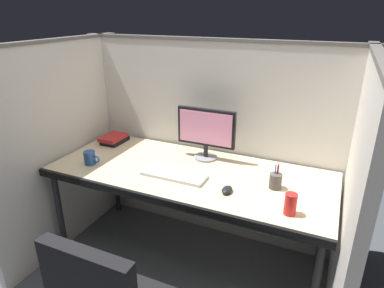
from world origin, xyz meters
name	(u,v)px	position (x,y,z in m)	size (l,w,h in m)	color
ground_plane	(171,286)	(0.00, 0.00, 0.00)	(8.00, 8.00, 0.00)	#4C5156
cubicle_partition_rear	(213,142)	(0.00, 0.74, 0.79)	(2.21, 0.06, 1.57)	beige
cubicle_partition_left	(65,147)	(-0.99, 0.20, 0.79)	(0.06, 1.41, 1.57)	beige
cubicle_partition_right	(350,205)	(0.99, 0.20, 0.79)	(0.06, 1.41, 1.57)	beige
desk	(188,178)	(0.00, 0.29, 0.69)	(1.90, 0.80, 0.74)	beige
monitor_center	(206,130)	(0.02, 0.54, 0.96)	(0.43, 0.17, 0.37)	gray
keyboard_main	(174,175)	(-0.06, 0.19, 0.75)	(0.43, 0.15, 0.02)	silver
computer_mouse	(227,190)	(0.33, 0.14, 0.76)	(0.06, 0.10, 0.04)	black
coffee_mug	(90,158)	(-0.68, 0.12, 0.79)	(0.13, 0.08, 0.09)	#264C8C
soda_can	(290,204)	(0.70, 0.06, 0.80)	(0.07, 0.07, 0.12)	red
pen_cup	(276,181)	(0.58, 0.31, 0.79)	(0.08, 0.08, 0.16)	#4C4742
book_stack	(114,139)	(-0.78, 0.53, 0.77)	(0.16, 0.22, 0.06)	black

